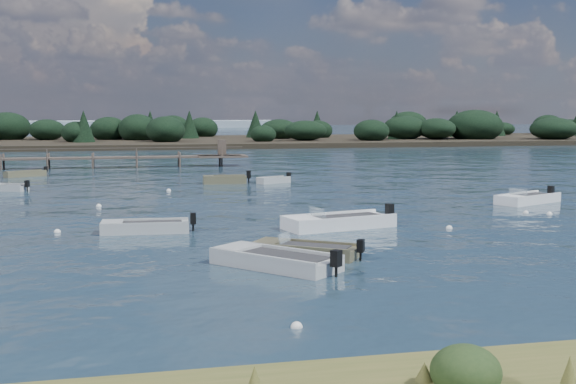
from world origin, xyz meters
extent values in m
plane|color=#162735|center=(0.00, 60.00, 0.00)|extent=(400.00, 400.00, 0.00)
cube|color=black|center=(0.00, -12.20, 0.00)|extent=(160.00, 0.60, 0.30)
cube|color=white|center=(18.43, 13.50, 0.10)|extent=(4.84, 3.49, 0.71)
cube|color=white|center=(16.87, 12.77, 0.52)|extent=(1.64, 1.86, 0.14)
cube|color=#29292C|center=(18.76, 13.66, 0.43)|extent=(3.38, 2.56, 0.12)
cube|color=white|center=(18.77, 12.78, 0.52)|extent=(4.16, 2.04, 0.14)
cube|color=white|center=(18.09, 14.22, 0.52)|extent=(4.16, 2.04, 0.14)
cube|color=black|center=(20.69, 14.56, 0.64)|extent=(0.40, 0.43, 0.56)
cylinder|color=black|center=(20.69, 14.56, 0.15)|extent=(0.13, 0.13, 0.56)
cube|color=silver|center=(17.52, 13.08, 0.76)|extent=(0.67, 1.19, 0.42)
cube|color=#686345|center=(1.12, 0.63, 0.09)|extent=(4.21, 3.55, 0.62)
cube|color=#686345|center=(-0.16, 1.51, 0.45)|extent=(1.57, 1.67, 0.12)
cube|color=#29292C|center=(1.38, 0.45, 0.38)|extent=(2.96, 2.56, 0.11)
cube|color=#686345|center=(0.72, 0.06, 0.45)|extent=(3.42, 2.39, 0.12)
cube|color=#686345|center=(1.51, 1.21, 0.45)|extent=(3.42, 2.39, 0.12)
cube|color=black|center=(2.95, -0.63, 0.56)|extent=(0.37, 0.39, 0.49)
cylinder|color=black|center=(2.95, -0.63, 0.13)|extent=(0.12, 0.12, 0.49)
cube|color=silver|center=(0.38, 1.14, 0.66)|extent=(0.73, 0.97, 0.37)
cube|color=#A1A6A8|center=(-4.85, 7.65, 0.10)|extent=(4.10, 1.77, 0.67)
cube|color=#A1A6A8|center=(-6.37, 7.74, 0.49)|extent=(1.05, 1.43, 0.13)
cube|color=#29292C|center=(-4.53, 7.63, 0.41)|extent=(2.80, 1.39, 0.11)
cube|color=#A1A6A8|center=(-4.89, 6.94, 0.49)|extent=(4.02, 0.36, 0.13)
cube|color=#A1A6A8|center=(-4.81, 8.36, 0.49)|extent=(4.02, 0.36, 0.13)
cube|color=black|center=(-2.64, 7.52, 0.60)|extent=(0.29, 0.34, 0.53)
cylinder|color=black|center=(-2.64, 7.52, 0.14)|extent=(0.10, 0.10, 0.53)
cube|color=#686345|center=(1.80, 29.58, 0.11)|extent=(3.37, 1.47, 0.77)
cube|color=#686345|center=(0.54, 29.64, 0.56)|extent=(0.85, 1.23, 0.15)
cube|color=#29292C|center=(2.06, 29.57, 0.47)|extent=(2.30, 1.16, 0.13)
cube|color=#686345|center=(1.77, 28.99, 0.56)|extent=(3.32, 0.28, 0.15)
cube|color=#686345|center=(1.83, 30.18, 0.56)|extent=(3.32, 0.28, 0.15)
cube|color=black|center=(3.70, 29.50, 0.70)|extent=(0.33, 0.39, 0.61)
cylinder|color=black|center=(3.70, 29.50, 0.17)|extent=(0.12, 0.12, 0.61)
cube|color=#686345|center=(-14.27, 39.42, 0.09)|extent=(3.48, 2.70, 0.61)
cube|color=#686345|center=(-15.39, 38.74, 0.44)|extent=(1.21, 1.25, 0.12)
cube|color=#29292C|center=(-14.04, 39.56, 0.37)|extent=(2.44, 1.95, 0.10)
cube|color=#686345|center=(-14.02, 39.01, 0.44)|extent=(2.98, 1.88, 0.12)
cube|color=#686345|center=(-14.53, 39.83, 0.44)|extent=(2.98, 1.88, 0.12)
cube|color=black|center=(-12.65, 40.41, 0.55)|extent=(0.36, 0.38, 0.48)
cylinder|color=black|center=(-12.65, 40.41, 0.13)|extent=(0.12, 0.12, 0.48)
cube|color=white|center=(4.35, 6.91, 0.11)|extent=(5.70, 3.22, 0.78)
cube|color=white|center=(2.36, 6.43, 0.57)|extent=(1.68, 2.07, 0.16)
cube|color=#29292C|center=(4.76, 7.01, 0.48)|extent=(3.93, 2.42, 0.13)
cube|color=white|center=(4.57, 6.00, 0.57)|extent=(5.26, 1.39, 0.16)
cube|color=white|center=(4.13, 7.83, 0.57)|extent=(5.26, 1.39, 0.16)
cube|color=black|center=(7.20, 7.60, 0.71)|extent=(0.39, 0.44, 0.62)
cylinder|color=black|center=(7.20, 7.60, 0.17)|extent=(0.14, 0.14, 0.62)
cube|color=silver|center=(3.20, 6.64, 0.84)|extent=(0.51, 1.45, 0.47)
cube|color=#A1A6A8|center=(-13.96, 27.81, 0.09)|extent=(2.98, 2.20, 0.60)
cube|color=#29292C|center=(-13.77, 27.71, 0.37)|extent=(2.08, 1.62, 0.10)
cube|color=#A1A6A8|center=(-14.18, 27.34, 0.44)|extent=(2.54, 1.28, 0.12)
cube|color=#A1A6A8|center=(-13.75, 28.27, 0.44)|extent=(2.54, 1.28, 0.12)
cube|color=black|center=(-12.54, 27.13, 0.54)|extent=(0.34, 0.37, 0.48)
cylinder|color=black|center=(-12.54, 27.13, 0.13)|extent=(0.12, 0.12, 0.48)
cube|color=#A1A6A8|center=(5.61, 29.07, 0.09)|extent=(2.80, 2.01, 0.61)
cube|color=#A1A6A8|center=(4.70, 28.67, 0.44)|extent=(0.95, 1.11, 0.12)
cube|color=#29292C|center=(5.80, 29.15, 0.37)|extent=(1.96, 1.48, 0.10)
cube|color=#A1A6A8|center=(5.80, 28.64, 0.44)|extent=(2.42, 1.15, 0.12)
cube|color=#A1A6A8|center=(5.42, 29.50, 0.44)|extent=(2.42, 1.15, 0.12)
cube|color=black|center=(6.97, 29.68, 0.55)|extent=(0.34, 0.37, 0.48)
cylinder|color=black|center=(6.97, 29.68, 0.13)|extent=(0.11, 0.11, 0.48)
cube|color=#A1A6A8|center=(-0.45, -1.13, 0.10)|extent=(4.52, 4.78, 0.72)
cube|color=#A1A6A8|center=(-1.64, 0.23, 0.52)|extent=(2.00, 1.95, 0.14)
cube|color=#29292C|center=(-0.20, -1.41, 0.44)|extent=(3.24, 3.40, 0.12)
cube|color=#A1A6A8|center=(-1.10, -1.69, 0.52)|extent=(3.23, 3.65, 0.14)
cube|color=#A1A6A8|center=(0.19, -0.56, 0.52)|extent=(3.23, 3.65, 0.14)
cube|color=black|center=(1.27, -3.08, 0.65)|extent=(0.45, 0.45, 0.56)
cylinder|color=black|center=(1.27, -3.08, 0.15)|extent=(0.14, 0.14, 0.56)
sphere|color=white|center=(-1.38, -8.42, 0.00)|extent=(0.32, 0.32, 0.32)
sphere|color=white|center=(9.48, 5.54, 0.00)|extent=(0.32, 0.32, 0.32)
sphere|color=white|center=(-8.87, 8.53, 0.00)|extent=(0.32, 0.32, 0.32)
sphere|color=white|center=(15.91, 9.48, 0.00)|extent=(0.32, 0.32, 0.32)
sphere|color=white|center=(-2.77, 25.22, 0.00)|extent=(0.32, 0.32, 0.32)
sphere|color=white|center=(16.93, 8.77, 0.00)|extent=(0.32, 0.32, 0.32)
sphere|color=white|center=(-7.32, 17.61, 0.00)|extent=(0.32, 0.32, 0.32)
cube|color=brown|center=(4.00, 48.00, 1.00)|extent=(5.00, 3.20, 0.18)
cube|color=brown|center=(4.00, 48.00, 1.90)|extent=(0.80, 0.80, 1.60)
cylinder|color=brown|center=(-17.47, 47.15, 0.40)|extent=(0.20, 0.20, 2.20)
cylinder|color=brown|center=(-17.47, 48.85, 0.40)|extent=(0.20, 0.20, 2.20)
cylinder|color=brown|center=(-13.20, 47.15, 0.40)|extent=(0.20, 0.20, 2.20)
cylinder|color=brown|center=(-13.20, 48.85, 0.40)|extent=(0.20, 0.20, 2.20)
cylinder|color=brown|center=(-8.93, 47.15, 0.40)|extent=(0.20, 0.20, 2.20)
cylinder|color=brown|center=(-8.93, 48.85, 0.40)|extent=(0.20, 0.20, 2.20)
cylinder|color=brown|center=(-4.67, 47.15, 0.40)|extent=(0.20, 0.20, 2.20)
cylinder|color=brown|center=(-4.67, 48.85, 0.40)|extent=(0.20, 0.20, 2.20)
cylinder|color=brown|center=(-0.40, 47.15, 0.40)|extent=(0.20, 0.20, 2.20)
cylinder|color=brown|center=(-0.40, 48.85, 0.40)|extent=(0.20, 0.20, 2.20)
cylinder|color=brown|center=(3.87, 47.15, 0.40)|extent=(0.20, 0.20, 2.20)
cylinder|color=brown|center=(3.87, 48.85, 0.40)|extent=(0.20, 0.20, 2.20)
cube|color=black|center=(25.00, 100.00, 0.00)|extent=(190.00, 40.00, 1.60)
ellipsoid|color=black|center=(25.00, 100.00, 2.80)|extent=(180.50, 36.00, 4.40)
camera|label=1|loc=(-5.60, -26.27, 5.62)|focal=45.00mm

